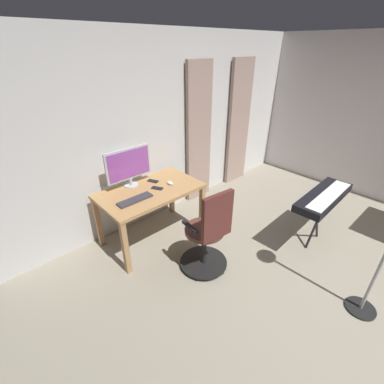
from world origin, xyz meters
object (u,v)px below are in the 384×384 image
object	(u,v)px
office_chair	(208,235)
computer_keyboard	(135,200)
desk	(150,196)
cell_phone_by_monitor	(157,188)
cell_phone_face_up	(153,181)
piano_keyboard	(324,198)
computer_monitor	(129,165)
computer_mouse	(170,183)

from	to	relation	value
office_chair	computer_keyboard	xyz separation A→B (m)	(0.40, -0.80, 0.26)
desk	cell_phone_by_monitor	distance (m)	0.14
cell_phone_face_up	cell_phone_by_monitor	world-z (taller)	same
desk	cell_phone_face_up	size ratio (longest dim) A/B	8.77
office_chair	cell_phone_by_monitor	size ratio (longest dim) A/B	7.39
computer_keyboard	piano_keyboard	xyz separation A→B (m)	(-1.77, 1.41, -0.07)
cell_phone_face_up	piano_keyboard	world-z (taller)	cell_phone_face_up
desk	cell_phone_face_up	world-z (taller)	cell_phone_face_up
desk	piano_keyboard	size ratio (longest dim) A/B	1.22
computer_monitor	cell_phone_by_monitor	distance (m)	0.45
desk	computer_keyboard	distance (m)	0.32
office_chair	cell_phone_by_monitor	bearing A→B (deg)	99.42
computer_keyboard	cell_phone_face_up	bearing A→B (deg)	-148.66
desk	piano_keyboard	xyz separation A→B (m)	(-1.49, 1.52, 0.04)
desk	piano_keyboard	distance (m)	2.13
piano_keyboard	computer_keyboard	bearing A→B (deg)	-40.85
piano_keyboard	cell_phone_face_up	bearing A→B (deg)	-53.84
desk	computer_mouse	bearing A→B (deg)	168.36
computer_monitor	cell_phone_by_monitor	size ratio (longest dim) A/B	4.25
piano_keyboard	office_chair	bearing A→B (deg)	-26.51
office_chair	computer_monitor	world-z (taller)	computer_monitor
cell_phone_face_up	piano_keyboard	xyz separation A→B (m)	(-1.33, 1.68, -0.06)
computer_monitor	cell_phone_by_monitor	bearing A→B (deg)	122.66
computer_keyboard	desk	bearing A→B (deg)	-158.66
computer_monitor	computer_mouse	bearing A→B (deg)	140.74
office_chair	piano_keyboard	xyz separation A→B (m)	(-1.37, 0.62, 0.19)
computer_monitor	cell_phone_face_up	bearing A→B (deg)	159.58
computer_keyboard	computer_mouse	world-z (taller)	computer_mouse
desk	cell_phone_by_monitor	size ratio (longest dim) A/B	8.77
desk	office_chair	distance (m)	0.93
cell_phone_face_up	piano_keyboard	distance (m)	2.15
computer_mouse	office_chair	bearing A→B (deg)	79.78
computer_keyboard	computer_mouse	xyz separation A→B (m)	(-0.55, -0.05, 0.01)
computer_mouse	cell_phone_by_monitor	size ratio (longest dim) A/B	0.69
computer_keyboard	cell_phone_face_up	xyz separation A→B (m)	(-0.44, -0.27, -0.01)
cell_phone_by_monitor	computer_keyboard	bearing A→B (deg)	-18.06
cell_phone_by_monitor	piano_keyboard	xyz separation A→B (m)	(-1.41, 1.48, -0.06)
computer_monitor	piano_keyboard	world-z (taller)	computer_monitor
cell_phone_face_up	office_chair	bearing A→B (deg)	64.15
computer_mouse	computer_keyboard	bearing A→B (deg)	5.47
desk	office_chair	world-z (taller)	office_chair
office_chair	computer_keyboard	bearing A→B (deg)	123.59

